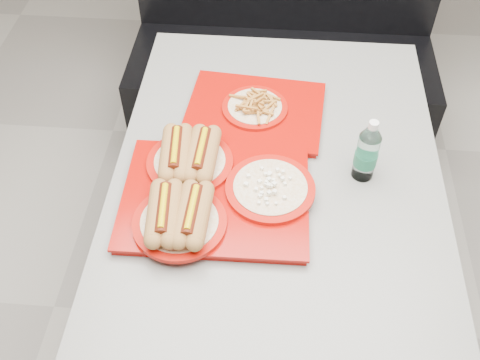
# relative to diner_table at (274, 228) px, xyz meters

# --- Properties ---
(ground) EXTENTS (6.00, 6.00, 0.00)m
(ground) POSITION_rel_diner_table_xyz_m (0.00, 0.00, -0.58)
(ground) COLOR gray
(ground) RESTS_ON ground
(diner_table) EXTENTS (0.92, 1.42, 0.75)m
(diner_table) POSITION_rel_diner_table_xyz_m (0.00, 0.00, 0.00)
(diner_table) COLOR black
(diner_table) RESTS_ON ground
(booth_bench) EXTENTS (1.30, 0.57, 1.35)m
(booth_bench) POSITION_rel_diner_table_xyz_m (0.00, 1.09, -0.18)
(booth_bench) COLOR black
(booth_bench) RESTS_ON ground
(tray_near) EXTENTS (0.50, 0.44, 0.11)m
(tray_near) POSITION_rel_diner_table_xyz_m (-0.18, -0.05, 0.20)
(tray_near) COLOR #980904
(tray_near) RESTS_ON diner_table
(tray_far) EXTENTS (0.43, 0.35, 0.08)m
(tray_far) POSITION_rel_diner_table_xyz_m (-0.08, 0.30, 0.19)
(tray_far) COLOR #980904
(tray_far) RESTS_ON diner_table
(water_bottle) EXTENTS (0.06, 0.06, 0.19)m
(water_bottle) POSITION_rel_diner_table_xyz_m (0.23, 0.08, 0.25)
(water_bottle) COLOR silver
(water_bottle) RESTS_ON diner_table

